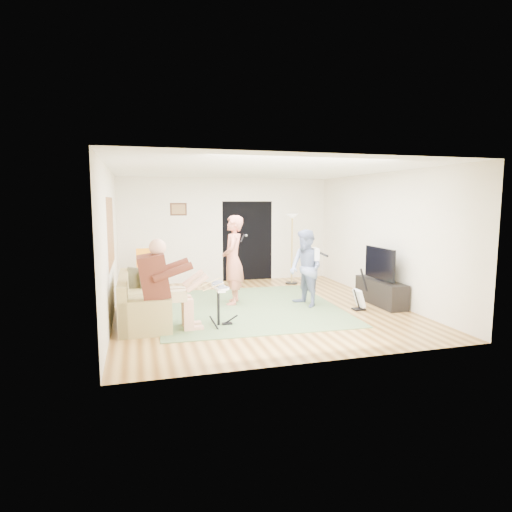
% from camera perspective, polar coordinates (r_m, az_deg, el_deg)
% --- Properties ---
extents(floor, '(6.00, 6.00, 0.00)m').
position_cam_1_polar(floor, '(8.57, 0.35, -6.89)').
color(floor, brown).
rests_on(floor, ground).
extents(walls, '(5.50, 6.00, 2.70)m').
position_cam_1_polar(walls, '(8.34, 0.36, 2.14)').
color(walls, silver).
rests_on(walls, floor).
extents(ceiling, '(6.00, 6.00, 0.00)m').
position_cam_1_polar(ceiling, '(8.32, 0.37, 11.43)').
color(ceiling, white).
rests_on(ceiling, walls).
extents(window_blinds, '(0.00, 2.05, 2.05)m').
position_cam_1_polar(window_blinds, '(8.21, -18.81, 3.06)').
color(window_blinds, brown).
rests_on(window_blinds, walls).
extents(doorway, '(2.10, 0.00, 2.10)m').
position_cam_1_polar(doorway, '(11.38, -1.14, 2.02)').
color(doorway, black).
rests_on(doorway, walls).
extents(picture_frame, '(0.42, 0.03, 0.32)m').
position_cam_1_polar(picture_frame, '(11.02, -10.30, 6.15)').
color(picture_frame, '#3F2314').
rests_on(picture_frame, walls).
extents(area_rug, '(3.61, 3.81, 0.02)m').
position_cam_1_polar(area_rug, '(8.57, -1.07, -6.84)').
color(area_rug, '#526B41').
rests_on(area_rug, floor).
extents(sofa, '(0.83, 2.00, 0.81)m').
position_cam_1_polar(sofa, '(7.83, -15.30, -6.49)').
color(sofa, '#99864C').
rests_on(sofa, floor).
extents(drummer, '(0.98, 0.55, 1.51)m').
position_cam_1_polar(drummer, '(7.14, -11.81, -5.10)').
color(drummer, '#532317').
rests_on(drummer, sofa).
extents(drum_kit, '(0.40, 0.71, 0.73)m').
position_cam_1_polar(drum_kit, '(7.30, -5.03, -6.86)').
color(drum_kit, black).
rests_on(drum_kit, floor).
extents(singer, '(0.62, 0.76, 1.82)m').
position_cam_1_polar(singer, '(8.71, -3.09, -0.57)').
color(singer, '#D2725B').
rests_on(singer, floor).
extents(microphone, '(0.06, 0.06, 0.24)m').
position_cam_1_polar(microphone, '(8.70, -1.82, 2.41)').
color(microphone, black).
rests_on(microphone, singer).
extents(guitarist, '(0.75, 0.87, 1.55)m').
position_cam_1_polar(guitarist, '(8.59, 6.67, -1.63)').
color(guitarist, '#7482AA').
rests_on(guitarist, floor).
extents(guitar_held, '(0.21, 0.61, 0.26)m').
position_cam_1_polar(guitar_held, '(8.63, 7.92, 0.26)').
color(guitar_held, silver).
rests_on(guitar_held, guitarist).
extents(guitar_spare, '(0.29, 0.26, 0.82)m').
position_cam_1_polar(guitar_spare, '(8.58, 13.62, -5.48)').
color(guitar_spare, black).
rests_on(guitar_spare, floor).
extents(torchiere_lamp, '(0.32, 0.32, 1.78)m').
position_cam_1_polar(torchiere_lamp, '(10.89, 4.83, 2.65)').
color(torchiere_lamp, black).
rests_on(torchiere_lamp, floor).
extents(dining_chair, '(0.46, 0.48, 1.02)m').
position_cam_1_polar(dining_chair, '(10.18, -14.35, -2.76)').
color(dining_chair, beige).
rests_on(dining_chair, floor).
extents(tv_cabinet, '(0.40, 1.40, 0.50)m').
position_cam_1_polar(tv_cabinet, '(9.17, 16.30, -4.64)').
color(tv_cabinet, black).
rests_on(tv_cabinet, floor).
extents(television, '(0.06, 1.01, 0.65)m').
position_cam_1_polar(television, '(9.04, 16.17, -0.94)').
color(television, black).
rests_on(television, tv_cabinet).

